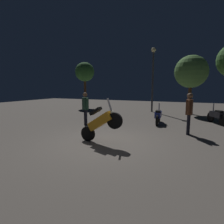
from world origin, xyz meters
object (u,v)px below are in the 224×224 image
motorcycle_blue_parked_left (158,116)px  streetlamp_near (153,72)px  motorcycle_orange_foreground (101,123)px  person_rider_beside (189,110)px  motorcycle_black_parked_right (217,116)px  person_bystander_far (85,106)px

motorcycle_blue_parked_left → streetlamp_near: streetlamp_near is taller
motorcycle_orange_foreground → person_rider_beside: (2.85, 2.56, 0.31)m
motorcycle_black_parked_right → person_rider_beside: size_ratio=0.88×
motorcycle_black_parked_right → streetlamp_near: bearing=24.3°
person_rider_beside → streetlamp_near: streetlamp_near is taller
motorcycle_blue_parked_left → motorcycle_black_parked_right: size_ratio=1.08×
motorcycle_black_parked_right → streetlamp_near: 6.19m
motorcycle_orange_foreground → motorcycle_blue_parked_left: 4.55m
motorcycle_orange_foreground → motorcycle_blue_parked_left: (1.30, 4.35, -0.31)m
motorcycle_blue_parked_left → motorcycle_black_parked_right: (2.93, 1.24, 0.00)m
motorcycle_blue_parked_left → streetlamp_near: bearing=11.4°
person_bystander_far → motorcycle_orange_foreground: bearing=-100.4°
motorcycle_orange_foreground → streetlamp_near: 9.48m
person_bystander_far → person_rider_beside: bearing=-50.4°
person_rider_beside → person_bystander_far: person_rider_beside is taller
motorcycle_blue_parked_left → motorcycle_black_parked_right: 3.18m
motorcycle_black_parked_right → streetlamp_near: size_ratio=0.30×
motorcycle_orange_foreground → streetlamp_near: streetlamp_near is taller
person_rider_beside → motorcycle_orange_foreground: bearing=48.3°
motorcycle_orange_foreground → motorcycle_black_parked_right: size_ratio=1.08×
person_rider_beside → streetlamp_near: bearing=-60.3°
streetlamp_near → person_rider_beside: bearing=-66.7°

